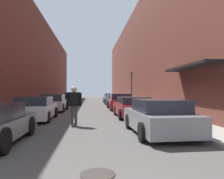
# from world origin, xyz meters

# --- Properties ---
(ground) EXTENTS (119.16, 119.16, 0.00)m
(ground) POSITION_xyz_m (0.00, 21.67, 0.00)
(ground) COLOR #4C4947
(curb_strip_left) EXTENTS (1.80, 54.16, 0.12)m
(curb_strip_left) POSITION_xyz_m (-4.82, 27.08, 0.06)
(curb_strip_left) COLOR gray
(curb_strip_left) RESTS_ON ground
(curb_strip_right) EXTENTS (1.80, 54.16, 0.12)m
(curb_strip_right) POSITION_xyz_m (4.82, 27.08, 0.06)
(curb_strip_right) COLOR gray
(curb_strip_right) RESTS_ON ground
(building_row_left) EXTENTS (4.90, 54.16, 11.04)m
(building_row_left) POSITION_xyz_m (-7.72, 27.08, 5.52)
(building_row_left) COLOR brown
(building_row_left) RESTS_ON ground
(building_row_right) EXTENTS (4.90, 54.16, 12.07)m
(building_row_right) POSITION_xyz_m (7.72, 27.08, 6.03)
(building_row_right) COLOR brown
(building_row_right) RESTS_ON ground
(parked_car_left_1) EXTENTS (2.02, 4.19, 1.33)m
(parked_car_left_1) POSITION_xyz_m (-2.93, 11.42, 0.64)
(parked_car_left_1) COLOR silver
(parked_car_left_1) RESTS_ON ground
(parked_car_left_2) EXTENTS (1.97, 4.57, 1.37)m
(parked_car_left_2) POSITION_xyz_m (-2.82, 17.01, 0.66)
(parked_car_left_2) COLOR #B7B7BC
(parked_car_left_2) RESTS_ON ground
(parked_car_left_3) EXTENTS (1.86, 4.13, 1.28)m
(parked_car_left_3) POSITION_xyz_m (-2.95, 22.00, 0.62)
(parked_car_left_3) COLOR maroon
(parked_car_left_3) RESTS_ON ground
(parked_car_left_4) EXTENTS (2.07, 4.66, 1.25)m
(parked_car_left_4) POSITION_xyz_m (-2.77, 27.11, 0.61)
(parked_car_left_4) COLOR gray
(parked_car_left_4) RESTS_ON ground
(parked_car_left_5) EXTENTS (2.03, 4.31, 1.40)m
(parked_car_left_5) POSITION_xyz_m (-2.84, 32.48, 0.66)
(parked_car_left_5) COLOR #232326
(parked_car_left_5) RESTS_ON ground
(parked_car_right_0) EXTENTS (2.05, 4.18, 1.34)m
(parked_car_right_0) POSITION_xyz_m (2.79, 6.81, 0.65)
(parked_car_right_0) COLOR gray
(parked_car_right_0) RESTS_ON ground
(parked_car_right_1) EXTENTS (2.09, 4.10, 1.28)m
(parked_car_right_1) POSITION_xyz_m (2.83, 12.10, 0.63)
(parked_car_right_1) COLOR maroon
(parked_car_right_1) RESTS_ON ground
(parked_car_right_2) EXTENTS (2.01, 4.59, 1.41)m
(parked_car_right_2) POSITION_xyz_m (2.79, 17.93, 0.68)
(parked_car_right_2) COLOR maroon
(parked_car_right_2) RESTS_ON ground
(parked_car_right_3) EXTENTS (2.07, 4.43, 1.23)m
(parked_car_right_3) POSITION_xyz_m (2.95, 23.06, 0.60)
(parked_car_right_3) COLOR navy
(parked_car_right_3) RESTS_ON ground
(parked_car_right_4) EXTENTS (1.89, 4.68, 1.30)m
(parked_car_right_4) POSITION_xyz_m (2.91, 28.39, 0.63)
(parked_car_right_4) COLOR gray
(parked_car_right_4) RESTS_ON ground
(skateboarder) EXTENTS (0.72, 0.78, 1.87)m
(skateboarder) POSITION_xyz_m (-0.59, 9.10, 1.16)
(skateboarder) COLOR black
(skateboarder) RESTS_ON ground
(manhole_cover) EXTENTS (0.70, 0.70, 0.02)m
(manhole_cover) POSITION_xyz_m (0.32, 2.97, 0.01)
(manhole_cover) COLOR #332D28
(manhole_cover) RESTS_ON ground
(traffic_light) EXTENTS (0.16, 0.22, 3.52)m
(traffic_light) POSITION_xyz_m (4.50, 21.22, 2.30)
(traffic_light) COLOR #2D2D2D
(traffic_light) RESTS_ON curb_strip_right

